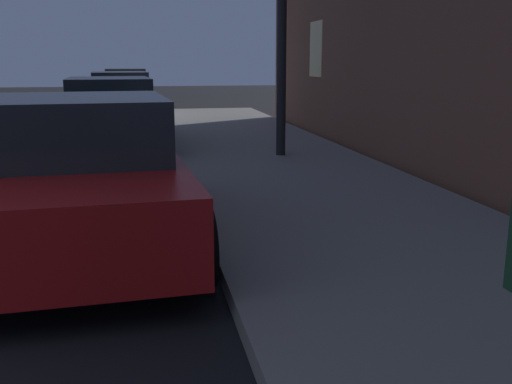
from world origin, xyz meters
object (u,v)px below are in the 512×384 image
object	(u,v)px
car_red	(80,176)
car_green	(110,115)
car_yellow_cab	(125,87)
car_white	(120,96)

from	to	relation	value
car_red	car_green	bearing A→B (deg)	90.00
car_green	car_red	bearing A→B (deg)	-90.00
car_red	car_yellow_cab	distance (m)	19.28
car_yellow_cab	car_red	bearing A→B (deg)	-90.00
car_green	car_white	distance (m)	6.29
car_red	car_green	distance (m)	6.15
car_green	car_yellow_cab	size ratio (longest dim) A/B	0.99
car_white	car_yellow_cab	distance (m)	6.84
car_green	car_yellow_cab	distance (m)	13.14
car_red	car_green	world-z (taller)	same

